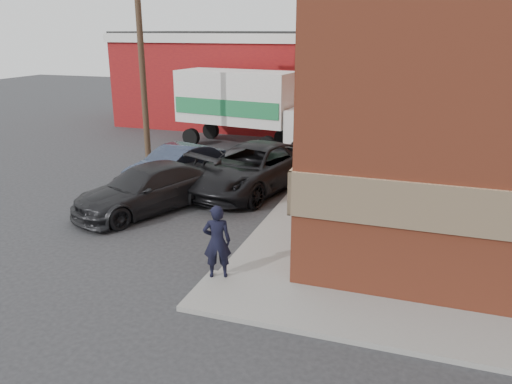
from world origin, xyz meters
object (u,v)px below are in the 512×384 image
Objects in this scene: man at (217,241)px; box_truck at (250,104)px; utility_pole at (141,53)px; suv_b at (147,189)px; warehouse at (258,78)px; suv_a at (252,168)px; sedan at (176,165)px.

box_truck reaches higher than man.
utility_pole reaches higher than box_truck.
utility_pole is at bearing -73.83° from man.
warehouse is at bearing 121.38° from suv_b.
warehouse is at bearing 122.53° from suv_a.
utility_pole is 7.31m from suv_a.
utility_pole is 1.48× the size of suv_a.
utility_pole reaches higher than suv_b.
sedan is 0.72× the size of suv_a.
sedan is 3.09m from suv_a.
suv_b is 0.64× the size of box_truck.
suv_b is (-4.11, 3.78, -0.28)m from man.
man is at bearing -66.20° from box_truck.
warehouse is 14.09m from suv_a.
utility_pole is at bearing 173.08° from suv_a.
man reaches higher than sedan.
warehouse is at bearing 111.56° from sedan.
suv_b is at bearing -84.13° from warehouse.
box_truck is (-2.45, 6.64, 1.33)m from suv_a.
box_truck is at bearing 114.89° from suv_b.
suv_a is (4.25, -13.29, -1.97)m from warehouse.
suv_a is (3.09, 0.12, 0.13)m from sedan.
warehouse is 2.68× the size of suv_a.
suv_b is at bearing -63.45° from sedan.
sedan is (-4.64, 6.83, -0.30)m from man.
warehouse is 2.07× the size of box_truck.
sedan is at bearing 125.43° from suv_b.
box_truck reaches higher than sedan.
suv_b is at bearing -113.97° from suv_a.
suv_b is (3.19, -5.47, -4.01)m from utility_pole.
box_truck is at bearing -74.87° from warehouse.
sedan is 0.86× the size of suv_b.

